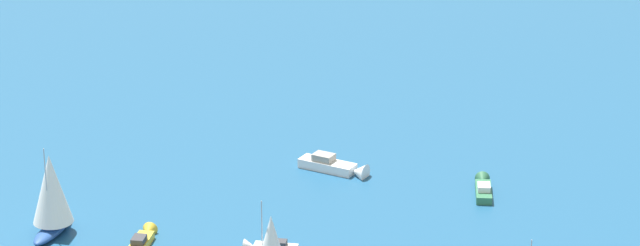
# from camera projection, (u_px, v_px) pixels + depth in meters

# --- Properties ---
(motorboat_far_port) EXTENTS (3.39, 8.41, 2.37)m
(motorboat_far_port) POSITION_uv_depth(u_px,v_px,m) (143.00, 240.00, 173.95)
(motorboat_far_port) COLOR gold
(motorboat_far_port) RESTS_ON ground_plane
(motorboat_offshore) EXTENTS (11.34, 4.96, 3.19)m
(motorboat_offshore) POSITION_uv_depth(u_px,v_px,m) (336.00, 167.00, 197.67)
(motorboat_offshore) COLOR white
(motorboat_offshore) RESTS_ON ground_plane
(motorboat_trailing) EXTENTS (4.17, 8.99, 2.53)m
(motorboat_trailing) POSITION_uv_depth(u_px,v_px,m) (483.00, 188.00, 190.38)
(motorboat_trailing) COLOR #33704C
(motorboat_trailing) RESTS_ON ground_plane
(sailboat_outer_ring_f) EXTENTS (5.71, 10.03, 12.79)m
(sailboat_outer_ring_f) POSITION_uv_depth(u_px,v_px,m) (51.00, 194.00, 175.48)
(sailboat_outer_ring_f) COLOR #23478C
(sailboat_outer_ring_f) RESTS_ON ground_plane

